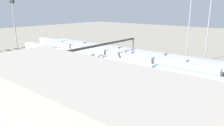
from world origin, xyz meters
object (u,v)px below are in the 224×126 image
(light_mast_0, at_px, (190,15))
(train_on_track_0, at_px, (142,54))
(train_on_track_2, at_px, (129,58))
(maintenance_shed, at_px, (88,103))
(train_on_track_1, at_px, (132,55))
(signal_gantry, at_px, (106,45))
(light_mast_2, at_px, (209,20))
(train_on_track_5, at_px, (55,53))
(train_on_track_4, at_px, (151,70))
(train_on_track_6, at_px, (54,58))
(light_mast_1, at_px, (14,23))

(light_mast_0, bearing_deg, train_on_track_0, 9.28)
(train_on_track_2, height_order, maintenance_shed, maintenance_shed)
(train_on_track_1, xyz_separation_m, maintenance_shed, (-25.61, 51.89, 3.69))
(light_mast_0, xyz_separation_m, signal_gantry, (25.54, 20.63, -12.08))
(train_on_track_0, distance_m, light_mast_2, 30.96)
(train_on_track_1, xyz_separation_m, train_on_track_0, (-2.25, -5.00, -0.05))
(light_mast_0, distance_m, light_mast_2, 7.31)
(light_mast_2, xyz_separation_m, signal_gantry, (32.61, 21.15, -10.32))
(train_on_track_5, distance_m, signal_gantry, 26.04)
(train_on_track_1, relative_size, train_on_track_2, 1.16)
(light_mast_0, height_order, signal_gantry, light_mast_0)
(train_on_track_0, xyz_separation_m, signal_gantry, (6.39, 17.50, 5.71))
(train_on_track_0, bearing_deg, light_mast_2, -172.07)
(train_on_track_4, relative_size, maintenance_shed, 1.52)
(train_on_track_6, height_order, signal_gantry, signal_gantry)
(train_on_track_4, height_order, maintenance_shed, maintenance_shed)
(train_on_track_6, relative_size, maintenance_shed, 0.17)
(train_on_track_5, bearing_deg, train_on_track_4, -173.90)
(train_on_track_4, bearing_deg, train_on_track_0, -51.40)
(train_on_track_5, height_order, train_on_track_0, train_on_track_5)
(train_on_track_5, xyz_separation_m, signal_gantry, (-24.40, -7.50, 5.11))
(train_on_track_5, distance_m, light_mast_1, 20.96)
(train_on_track_4, distance_m, light_mast_2, 30.33)
(train_on_track_0, xyz_separation_m, light_mast_0, (-19.15, -3.13, 17.79))
(signal_gantry, distance_m, maintenance_shed, 49.40)
(train_on_track_2, relative_size, signal_gantry, 3.00)
(train_on_track_2, relative_size, train_on_track_4, 1.32)
(train_on_track_1, height_order, train_on_track_4, same)
(train_on_track_4, relative_size, light_mast_0, 2.85)
(light_mast_1, bearing_deg, maintenance_shed, 163.14)
(light_mast_1, xyz_separation_m, light_mast_2, (-66.45, -41.28, 1.62))
(train_on_track_1, distance_m, light_mast_2, 33.79)
(light_mast_1, distance_m, light_mast_2, 78.24)
(train_on_track_1, distance_m, light_mast_0, 28.97)
(train_on_track_5, distance_m, train_on_track_1, 34.85)
(train_on_track_6, height_order, light_mast_0, light_mast_0)
(train_on_track_0, bearing_deg, train_on_track_4, 128.60)
(train_on_track_5, relative_size, light_mast_2, 1.65)
(maintenance_shed, bearing_deg, light_mast_0, -86.00)
(maintenance_shed, bearing_deg, light_mast_1, -16.86)
(train_on_track_5, height_order, train_on_track_2, train_on_track_5)
(train_on_track_1, relative_size, light_mast_0, 4.37)
(train_on_track_1, xyz_separation_m, light_mast_0, (-21.40, -8.13, 17.74))
(train_on_track_5, relative_size, train_on_track_6, 4.72)
(train_on_track_6, relative_size, signal_gantry, 0.25)
(train_on_track_5, bearing_deg, light_mast_0, -150.61)
(train_on_track_0, relative_size, train_on_track_4, 1.32)
(train_on_track_0, xyz_separation_m, light_mast_2, (-26.23, -3.65, 16.04))
(light_mast_0, xyz_separation_m, light_mast_2, (-7.07, -0.52, -1.75))
(light_mast_0, relative_size, light_mast_1, 1.24)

